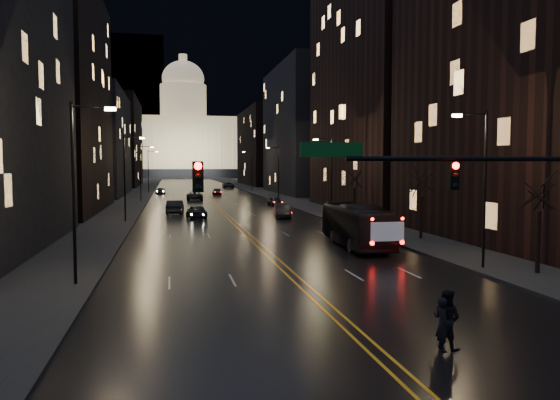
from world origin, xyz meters
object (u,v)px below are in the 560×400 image
oncoming_car_b (175,207)px  traffic_signal (513,189)px  bus (356,225)px  oncoming_car_a (197,212)px  pedestrian_b (446,319)px  pedestrian_a (443,324)px  receding_car_a (282,211)px

oncoming_car_b → traffic_signal: bearing=108.7°
traffic_signal → bus: 20.46m
traffic_signal → oncoming_car_a: traffic_signal is taller
oncoming_car_a → oncoming_car_b: 7.05m
traffic_signal → oncoming_car_b: bearing=103.5°
traffic_signal → pedestrian_b: traffic_signal is taller
oncoming_car_b → pedestrian_b: bearing=104.4°
pedestrian_a → oncoming_car_a: bearing=17.1°
bus → oncoming_car_a: 24.75m
traffic_signal → pedestrian_a: (-3.76, -2.00, -4.23)m
bus → pedestrian_b: size_ratio=5.65×
bus → oncoming_car_b: bus is taller
traffic_signal → oncoming_car_b: size_ratio=3.37×
oncoming_car_b → pedestrian_b: size_ratio=2.61×
oncoming_car_a → receding_car_a: 9.57m
bus → pedestrian_b: bearing=-98.3°
pedestrian_b → bus: bearing=-46.8°
traffic_signal → oncoming_car_a: (-9.54, 42.51, -4.31)m
pedestrian_a → pedestrian_b: 0.33m
oncoming_car_b → receding_car_a: oncoming_car_b is taller
bus → oncoming_car_b: bearing=117.1°
oncoming_car_a → oncoming_car_b: (-2.26, 6.68, 0.05)m
bus → receding_car_a: bearing=95.9°
traffic_signal → pedestrian_a: size_ratio=9.89×
receding_car_a → pedestrian_b: pedestrian_b is taller
oncoming_car_a → oncoming_car_b: oncoming_car_b is taller
oncoming_car_a → oncoming_car_b: bearing=-78.1°
oncoming_car_a → receding_car_a: (9.56, -0.37, -0.00)m
oncoming_car_b → receding_car_a: (11.82, -7.05, -0.06)m
traffic_signal → pedestrian_b: 5.71m
oncoming_car_a → receding_car_a: size_ratio=0.97×
oncoming_car_a → pedestrian_b: pedestrian_b is taller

